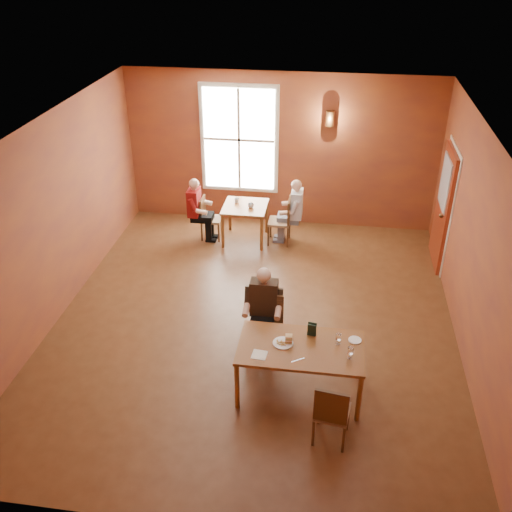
# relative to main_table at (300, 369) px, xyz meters

# --- Properties ---
(ground) EXTENTS (6.00, 7.00, 0.01)m
(ground) POSITION_rel_main_table_xyz_m (-0.80, 1.40, -0.37)
(ground) COLOR brown
(ground) RESTS_ON ground
(wall_back) EXTENTS (6.00, 0.04, 3.00)m
(wall_back) POSITION_rel_main_table_xyz_m (-0.80, 4.90, 1.13)
(wall_back) COLOR brown
(wall_back) RESTS_ON ground
(wall_front) EXTENTS (6.00, 0.04, 3.00)m
(wall_front) POSITION_rel_main_table_xyz_m (-0.80, -2.10, 1.13)
(wall_front) COLOR brown
(wall_front) RESTS_ON ground
(wall_left) EXTENTS (0.04, 7.00, 3.00)m
(wall_left) POSITION_rel_main_table_xyz_m (-3.80, 1.40, 1.13)
(wall_left) COLOR brown
(wall_left) RESTS_ON ground
(wall_right) EXTENTS (0.04, 7.00, 3.00)m
(wall_right) POSITION_rel_main_table_xyz_m (2.20, 1.40, 1.13)
(wall_right) COLOR brown
(wall_right) RESTS_ON ground
(ceiling) EXTENTS (6.00, 7.00, 0.04)m
(ceiling) POSITION_rel_main_table_xyz_m (-0.80, 1.40, 2.63)
(ceiling) COLOR white
(ceiling) RESTS_ON wall_back
(window) EXTENTS (1.36, 0.10, 1.96)m
(window) POSITION_rel_main_table_xyz_m (-1.60, 4.85, 1.33)
(window) COLOR white
(window) RESTS_ON wall_back
(door) EXTENTS (0.12, 1.04, 2.10)m
(door) POSITION_rel_main_table_xyz_m (2.14, 3.70, 0.68)
(door) COLOR maroon
(door) RESTS_ON ground
(wall_sconce) EXTENTS (0.16, 0.16, 0.28)m
(wall_sconce) POSITION_rel_main_table_xyz_m (0.10, 4.80, 1.83)
(wall_sconce) COLOR brown
(wall_sconce) RESTS_ON wall_back
(main_table) EXTENTS (1.56, 0.88, 0.73)m
(main_table) POSITION_rel_main_table_xyz_m (0.00, 0.00, 0.00)
(main_table) COLOR brown
(main_table) RESTS_ON ground
(chair_diner_main) EXTENTS (0.40, 0.40, 0.90)m
(chair_diner_main) POSITION_rel_main_table_xyz_m (-0.50, 0.65, 0.08)
(chair_diner_main) COLOR #49210F
(chair_diner_main) RESTS_ON ground
(diner_main) EXTENTS (0.50, 0.50, 1.24)m
(diner_main) POSITION_rel_main_table_xyz_m (-0.50, 0.62, 0.25)
(diner_main) COLOR black
(diner_main) RESTS_ON ground
(chair_empty) EXTENTS (0.44, 0.44, 0.87)m
(chair_empty) POSITION_rel_main_table_xyz_m (0.43, -0.73, 0.07)
(chair_empty) COLOR #3F2613
(chair_empty) RESTS_ON ground
(plate_food) EXTENTS (0.31, 0.31, 0.03)m
(plate_food) POSITION_rel_main_table_xyz_m (-0.23, 0.02, 0.38)
(plate_food) COLOR white
(plate_food) RESTS_ON main_table
(sandwich) EXTENTS (0.09, 0.09, 0.11)m
(sandwich) POSITION_rel_main_table_xyz_m (-0.16, 0.04, 0.42)
(sandwich) COLOR tan
(sandwich) RESTS_ON main_table
(goblet_a) EXTENTS (0.08, 0.08, 0.17)m
(goblet_a) POSITION_rel_main_table_xyz_m (0.45, 0.12, 0.45)
(goblet_a) COLOR white
(goblet_a) RESTS_ON main_table
(goblet_b) EXTENTS (0.09, 0.09, 0.17)m
(goblet_b) POSITION_rel_main_table_xyz_m (0.60, -0.14, 0.45)
(goblet_b) COLOR white
(goblet_b) RESTS_ON main_table
(menu_stand) EXTENTS (0.12, 0.07, 0.19)m
(menu_stand) POSITION_rel_main_table_xyz_m (0.12, 0.24, 0.46)
(menu_stand) COLOR black
(menu_stand) RESTS_ON main_table
(knife) EXTENTS (0.16, 0.11, 0.00)m
(knife) POSITION_rel_main_table_xyz_m (-0.02, -0.26, 0.37)
(knife) COLOR silver
(knife) RESTS_ON main_table
(napkin) EXTENTS (0.19, 0.19, 0.01)m
(napkin) POSITION_rel_main_table_xyz_m (-0.49, -0.23, 0.37)
(napkin) COLOR white
(napkin) RESTS_ON main_table
(side_plate) EXTENTS (0.21, 0.21, 0.01)m
(side_plate) POSITION_rel_main_table_xyz_m (0.66, 0.22, 0.37)
(side_plate) COLOR silver
(side_plate) RESTS_ON main_table
(second_table) EXTENTS (0.81, 0.81, 0.72)m
(second_table) POSITION_rel_main_table_xyz_m (-1.35, 3.99, -0.01)
(second_table) COLOR brown
(second_table) RESTS_ON ground
(chair_diner_white) EXTENTS (0.40, 0.40, 0.91)m
(chair_diner_white) POSITION_rel_main_table_xyz_m (-0.70, 3.99, 0.09)
(chair_diner_white) COLOR brown
(chair_diner_white) RESTS_ON ground
(diner_white) EXTENTS (0.49, 0.49, 1.21)m
(diner_white) POSITION_rel_main_table_xyz_m (-0.67, 3.99, 0.24)
(diner_white) COLOR silver
(diner_white) RESTS_ON ground
(chair_diner_maroon) EXTENTS (0.37, 0.37, 0.83)m
(chair_diner_maroon) POSITION_rel_main_table_xyz_m (-2.00, 3.99, 0.05)
(chair_diner_maroon) COLOR #653114
(chair_diner_maroon) RESTS_ON ground
(diner_maroon) EXTENTS (0.48, 0.48, 1.20)m
(diner_maroon) POSITION_rel_main_table_xyz_m (-2.03, 3.99, 0.23)
(diner_maroon) COLOR #511015
(diner_maroon) RESTS_ON ground
(cup_a) EXTENTS (0.12, 0.12, 0.09)m
(cup_a) POSITION_rel_main_table_xyz_m (-1.23, 3.93, 0.39)
(cup_a) COLOR white
(cup_a) RESTS_ON second_table
(cup_b) EXTENTS (0.11, 0.11, 0.09)m
(cup_b) POSITION_rel_main_table_xyz_m (-1.53, 4.12, 0.39)
(cup_b) COLOR white
(cup_b) RESTS_ON second_table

